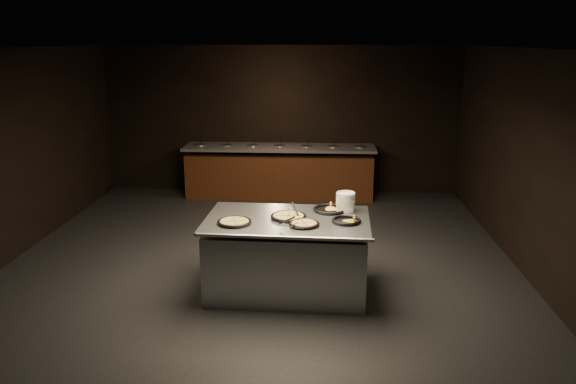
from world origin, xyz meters
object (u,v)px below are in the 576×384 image
plate_stack (346,202)px  pan_cheese_whole (288,216)px  pan_veggie_whole (234,222)px  serving_counter (287,257)px

plate_stack → pan_cheese_whole: 0.77m
pan_veggie_whole → pan_cheese_whole: bearing=22.4°
pan_cheese_whole → pan_veggie_whole: bearing=-157.6°
serving_counter → plate_stack: 0.99m
pan_veggie_whole → plate_stack: bearing=23.7°
serving_counter → plate_stack: bearing=28.0°
pan_veggie_whole → pan_cheese_whole: size_ratio=0.93×
pan_cheese_whole → plate_stack: bearing=24.9°
plate_stack → pan_veggie_whole: 1.43m
pan_veggie_whole → pan_cheese_whole: (0.61, 0.25, 0.00)m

